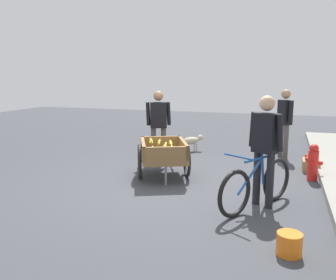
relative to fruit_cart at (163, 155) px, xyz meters
The scene contains 10 objects.
ground_plane 0.58m from the fruit_cart, 41.28° to the left, with size 24.00×24.00×0.00m, color #3D3F44.
fruit_cart is the anchor object (origin of this frame).
vendor_person 1.25m from the fruit_cart, 155.76° to the right, with size 0.32×0.50×1.55m.
bicycle 2.05m from the fruit_cart, 59.63° to the left, with size 1.46×0.90×0.85m.
cyclist_person 2.13m from the fruit_cart, 63.86° to the left, with size 0.35×0.48×1.61m.
dog 2.41m from the fruit_cart, behind, with size 0.49×0.52×0.40m.
fire_hydrant 2.72m from the fruit_cart, 104.55° to the left, with size 0.25×0.25×0.67m.
plastic_bucket 3.20m from the fruit_cart, 43.98° to the left, with size 0.27×0.27×0.24m, color orange.
apple_crate 2.99m from the fruit_cart, 117.45° to the left, with size 0.44×0.32×0.32m.
bystander_person 3.23m from the fruit_cart, 139.00° to the left, with size 0.46×0.36×1.57m.
Camera 1 is at (5.70, 1.84, 1.89)m, focal length 37.62 mm.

